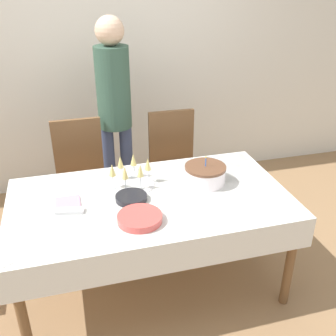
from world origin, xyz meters
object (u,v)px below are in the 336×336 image
at_px(dining_chair_far_left, 81,174).
at_px(champagne_tray, 130,174).
at_px(birthday_cake, 205,174).
at_px(plate_stack_dessert, 131,198).
at_px(person_standing, 114,102).
at_px(dining_chair_far_right, 174,162).
at_px(plate_stack_main, 140,218).

distance_m(dining_chair_far_left, champagne_tray, 0.74).
xyz_separation_m(birthday_cake, plate_stack_dessert, (-0.53, -0.10, -0.05)).
distance_m(plate_stack_dessert, person_standing, 1.08).
height_order(dining_chair_far_left, champagne_tray, dining_chair_far_left).
xyz_separation_m(dining_chair_far_right, plate_stack_dessert, (-0.52, -0.82, 0.20)).
distance_m(champagne_tray, person_standing, 0.86).
bearing_deg(dining_chair_far_left, birthday_cake, -41.65).
distance_m(dining_chair_far_right, champagne_tray, 0.83).
relative_size(dining_chair_far_right, champagne_tray, 2.99).
xyz_separation_m(dining_chair_far_left, plate_stack_dessert, (0.28, -0.82, 0.20)).
distance_m(dining_chair_far_left, person_standing, 0.65).
xyz_separation_m(dining_chair_far_left, dining_chair_far_right, (0.80, -0.00, 0.00)).
xyz_separation_m(dining_chair_far_left, birthday_cake, (0.81, -0.72, 0.25)).
xyz_separation_m(champagne_tray, plate_stack_main, (-0.03, -0.45, -0.06)).
height_order(birthday_cake, plate_stack_main, birthday_cake).
bearing_deg(dining_chair_far_left, champagne_tray, -63.06).
xyz_separation_m(plate_stack_main, plate_stack_dessert, (-0.00, 0.24, -0.00)).
bearing_deg(champagne_tray, dining_chair_far_left, 116.94).
relative_size(birthday_cake, plate_stack_dessert, 1.40).
relative_size(dining_chair_far_right, person_standing, 0.56).
distance_m(dining_chair_far_left, birthday_cake, 1.11).
height_order(dining_chair_far_right, champagne_tray, dining_chair_far_right).
bearing_deg(person_standing, champagne_tray, -91.81).
bearing_deg(plate_stack_main, birthday_cake, 32.74).
bearing_deg(birthday_cake, dining_chair_far_left, 138.35).
bearing_deg(dining_chair_far_right, plate_stack_main, -116.07).
bearing_deg(champagne_tray, person_standing, 88.19).
relative_size(champagne_tray, plate_stack_main, 1.23).
distance_m(birthday_cake, plate_stack_main, 0.63).
height_order(champagne_tray, person_standing, person_standing).
distance_m(dining_chair_far_left, dining_chair_far_right, 0.80).
bearing_deg(person_standing, plate_stack_dessert, -93.33).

